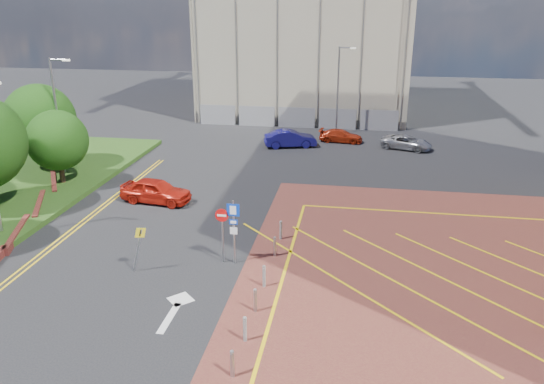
% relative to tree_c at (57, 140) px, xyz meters
% --- Properties ---
extents(ground, '(140.00, 140.00, 0.00)m').
position_rel_tree_c_xyz_m(ground, '(13.50, -10.00, -3.19)').
color(ground, black).
rests_on(ground, ground).
extents(forecourt, '(26.00, 26.00, 0.02)m').
position_rel_tree_c_xyz_m(forecourt, '(27.50, -10.00, -3.18)').
color(forecourt, brown).
rests_on(forecourt, ground).
extents(retaining_wall, '(6.06, 20.33, 0.40)m').
position_rel_tree_c_xyz_m(retaining_wall, '(1.70, -8.00, -2.99)').
color(retaining_wall, maroon).
rests_on(retaining_wall, ground).
extents(tree_c, '(4.00, 4.00, 4.90)m').
position_rel_tree_c_xyz_m(tree_c, '(0.00, 0.00, 0.00)').
color(tree_c, '#3D2B1C').
rests_on(tree_c, grass_bed).
extents(tree_d, '(5.00, 5.00, 6.08)m').
position_rel_tree_c_xyz_m(tree_d, '(-3.00, 3.00, 0.68)').
color(tree_d, '#3D2B1C').
rests_on(tree_d, grass_bed).
extents(lamp_left_far, '(1.53, 0.16, 8.00)m').
position_rel_tree_c_xyz_m(lamp_left_far, '(-0.92, 2.00, 1.47)').
color(lamp_left_far, '#9EA0A8').
rests_on(lamp_left_far, grass_bed).
extents(lamp_back, '(1.53, 0.16, 8.00)m').
position_rel_tree_c_xyz_m(lamp_back, '(17.58, 18.00, 1.17)').
color(lamp_back, '#9EA0A8').
rests_on(lamp_back, ground).
extents(sign_cluster, '(1.17, 0.12, 3.20)m').
position_rel_tree_c_xyz_m(sign_cluster, '(13.80, -9.02, -1.24)').
color(sign_cluster, '#9EA0A8').
rests_on(sign_cluster, ground).
extents(warning_sign, '(0.75, 0.42, 2.25)m').
position_rel_tree_c_xyz_m(warning_sign, '(9.91, -10.56, -1.76)').
color(warning_sign, '#9EA0A8').
rests_on(warning_sign, ground).
extents(bollard_row, '(0.14, 11.14, 0.90)m').
position_rel_tree_c_xyz_m(bollard_row, '(15.80, -11.67, -2.72)').
color(bollard_row, '#9EA0A8').
rests_on(bollard_row, forecourt).
extents(construction_building, '(21.20, 19.20, 22.00)m').
position_rel_tree_c_xyz_m(construction_building, '(13.50, 30.00, 7.81)').
color(construction_building, '#9F9482').
rests_on(construction_building, ground).
extents(construction_fence, '(21.60, 0.06, 2.00)m').
position_rel_tree_c_xyz_m(construction_fence, '(14.50, 20.00, -2.19)').
color(construction_fence, gray).
rests_on(construction_fence, ground).
extents(car_red_left, '(4.60, 2.32, 1.50)m').
position_rel_tree_c_xyz_m(car_red_left, '(7.33, -1.84, -2.44)').
color(car_red_left, red).
rests_on(car_red_left, ground).
extents(car_blue_back, '(4.67, 2.73, 1.46)m').
position_rel_tree_c_xyz_m(car_blue_back, '(13.84, 12.62, -2.46)').
color(car_blue_back, navy).
rests_on(car_blue_back, ground).
extents(car_red_back, '(3.97, 1.96, 1.11)m').
position_rel_tree_c_xyz_m(car_red_back, '(18.07, 15.01, -2.64)').
color(car_red_back, '#AA260E').
rests_on(car_red_back, ground).
extents(car_silver_back, '(4.59, 3.14, 1.17)m').
position_rel_tree_c_xyz_m(car_silver_back, '(23.62, 13.52, -2.61)').
color(car_silver_back, '#9D9DA4').
rests_on(car_silver_back, ground).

